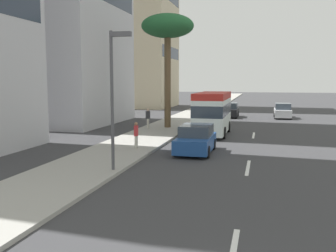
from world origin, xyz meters
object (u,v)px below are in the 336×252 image
object	(u,v)px
pedestrian_mid_block	(148,117)
pedestrian_near_lamp	(136,134)
minibus_second	(213,112)
palm_tree	(168,29)
car_third	(196,140)
car_lead	(283,111)
car_fourth	(230,110)
street_lamp	(114,84)

from	to	relation	value
pedestrian_mid_block	pedestrian_near_lamp	bearing A→B (deg)	64.67
minibus_second	palm_tree	xyz separation A→B (m)	(2.46, 4.11, 6.51)
car_third	car_lead	bearing A→B (deg)	165.39
car_third	minibus_second	bearing A→B (deg)	-179.89
car_fourth	palm_tree	distance (m)	14.55
car_lead	palm_tree	distance (m)	17.36
minibus_second	pedestrian_near_lamp	size ratio (longest dim) A/B	4.17
minibus_second	car_lead	bearing A→B (deg)	158.49
car_third	palm_tree	size ratio (longest dim) A/B	0.43
pedestrian_mid_block	street_lamp	world-z (taller)	street_lamp
car_lead	pedestrian_near_lamp	bearing A→B (deg)	157.78
pedestrian_mid_block	street_lamp	bearing A→B (deg)	63.22
car_fourth	pedestrian_mid_block	distance (m)	14.10
car_lead	pedestrian_mid_block	world-z (taller)	pedestrian_mid_block
car_lead	car_third	world-z (taller)	car_lead
palm_tree	street_lamp	distance (m)	16.12
minibus_second	car_third	bearing A→B (deg)	0.11
pedestrian_mid_block	street_lamp	size ratio (longest dim) A/B	0.27
minibus_second	car_fourth	world-z (taller)	minibus_second
car_lead	street_lamp	distance (m)	29.04
minibus_second	car_third	xyz separation A→B (m)	(-7.43, -0.01, -0.99)
palm_tree	street_lamp	world-z (taller)	palm_tree
car_fourth	pedestrian_mid_block	xyz separation A→B (m)	(-12.95, 5.56, 0.30)
pedestrian_mid_block	palm_tree	world-z (taller)	palm_tree
pedestrian_mid_block	street_lamp	xyz separation A→B (m)	(-14.25, -2.86, 2.87)
car_lead	car_fourth	xyz separation A→B (m)	(-0.42, 5.67, -0.01)
car_lead	palm_tree	world-z (taller)	palm_tree
pedestrian_mid_block	palm_tree	distance (m)	7.42
pedestrian_near_lamp	palm_tree	xyz separation A→B (m)	(10.28, 0.70, 7.26)
car_lead	pedestrian_near_lamp	distance (m)	24.25
palm_tree	minibus_second	bearing A→B (deg)	-120.95
palm_tree	car_third	bearing A→B (deg)	-157.38
street_lamp	minibus_second	bearing A→B (deg)	-11.35
pedestrian_near_lamp	pedestrian_mid_block	world-z (taller)	pedestrian_mid_block
minibus_second	pedestrian_mid_block	world-z (taller)	minibus_second
car_lead	pedestrian_mid_block	xyz separation A→B (m)	(-13.38, 11.23, 0.29)
car_third	pedestrian_mid_block	distance (m)	10.27
pedestrian_mid_block	palm_tree	xyz separation A→B (m)	(1.22, -1.36, 7.19)
car_third	pedestrian_near_lamp	world-z (taller)	pedestrian_near_lamp
car_fourth	palm_tree	bearing A→B (deg)	-19.71
pedestrian_near_lamp	pedestrian_mid_block	xyz separation A→B (m)	(9.07, 2.06, 0.07)
minibus_second	pedestrian_mid_block	bearing A→B (deg)	-102.86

